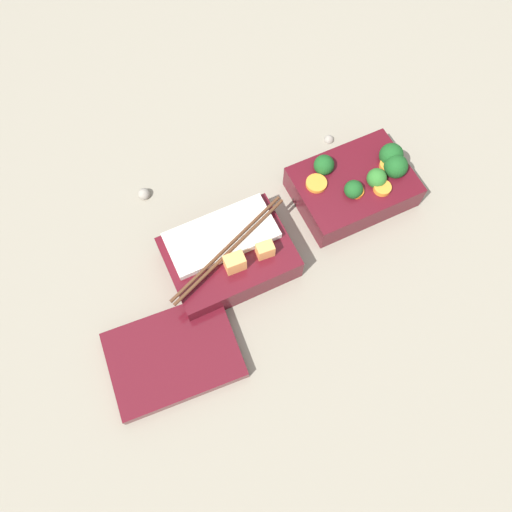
% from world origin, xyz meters
% --- Properties ---
extents(ground_plane, '(3.00, 3.00, 0.00)m').
position_xyz_m(ground_plane, '(0.00, 0.00, 0.00)').
color(ground_plane, gray).
extents(bento_tray_vegetable, '(0.19, 0.14, 0.08)m').
position_xyz_m(bento_tray_vegetable, '(-0.12, -0.03, 0.03)').
color(bento_tray_vegetable, '#510F19').
rests_on(bento_tray_vegetable, ground_plane).
extents(bento_tray_rice, '(0.22, 0.14, 0.08)m').
position_xyz_m(bento_tray_rice, '(0.12, 0.00, 0.03)').
color(bento_tray_rice, '#510F19').
rests_on(bento_tray_rice, ground_plane).
extents(bento_lid, '(0.19, 0.15, 0.02)m').
position_xyz_m(bento_lid, '(0.25, 0.10, 0.01)').
color(bento_lid, '#510F19').
rests_on(bento_lid, ground_plane).
extents(pebble_0, '(0.02, 0.02, 0.02)m').
position_xyz_m(pebble_0, '(-0.14, -0.14, 0.00)').
color(pebble_0, gray).
rests_on(pebble_0, ground_plane).
extents(pebble_2, '(0.02, 0.02, 0.02)m').
position_xyz_m(pebble_2, '(0.20, -0.18, 0.01)').
color(pebble_2, gray).
rests_on(pebble_2, ground_plane).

